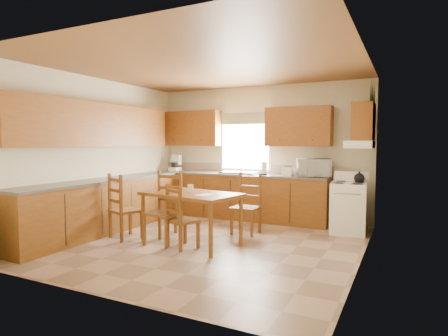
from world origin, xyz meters
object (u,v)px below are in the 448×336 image
at_px(dining_table, 191,218).
at_px(chair_far_right, 246,204).
at_px(stove, 348,209).
at_px(microwave, 313,168).
at_px(chair_far_left, 163,208).
at_px(chair_near_left, 126,206).
at_px(chair_near_right, 183,216).

bearing_deg(dining_table, chair_far_right, 72.70).
xyz_separation_m(stove, microwave, (-0.69, 0.34, 0.66)).
relative_size(stove, chair_far_left, 0.77).
distance_m(microwave, chair_near_left, 3.43).
distance_m(dining_table, chair_far_right, 1.09).
distance_m(dining_table, chair_far_left, 0.46).
height_order(stove, chair_far_right, chair_far_right).
bearing_deg(chair_near_right, chair_near_left, 20.09).
xyz_separation_m(chair_near_left, chair_far_left, (0.75, -0.03, 0.03)).
xyz_separation_m(chair_far_left, chair_far_right, (0.88, 1.17, -0.04)).
bearing_deg(chair_near_right, stove, -113.30).
distance_m(chair_near_left, chair_far_left, 0.75).
bearing_deg(stove, chair_near_right, -140.63).
bearing_deg(chair_far_right, microwave, 53.49).
xyz_separation_m(chair_near_right, chair_far_left, (-0.37, 0.02, 0.09)).
height_order(chair_near_left, chair_far_left, chair_far_left).
bearing_deg(dining_table, chair_near_left, -160.31).
relative_size(chair_far_left, chair_far_right, 1.08).
bearing_deg(chair_far_left, chair_near_right, -2.37).
distance_m(stove, chair_near_right, 2.87).
bearing_deg(chair_far_left, microwave, 53.85).
bearing_deg(dining_table, microwave, 67.22).
bearing_deg(chair_near_left, dining_table, -150.12).
distance_m(chair_near_right, chair_far_right, 1.30).
distance_m(dining_table, chair_near_left, 1.14).
bearing_deg(stove, chair_far_right, -157.35).
xyz_separation_m(dining_table, chair_far_left, (-0.38, -0.21, 0.16)).
height_order(microwave, chair_far_right, microwave).
xyz_separation_m(chair_near_right, chair_far_right, (0.51, 1.19, 0.05)).
distance_m(chair_near_right, chair_far_left, 0.38).
relative_size(chair_near_left, chair_far_right, 1.02).
height_order(microwave, dining_table, microwave).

